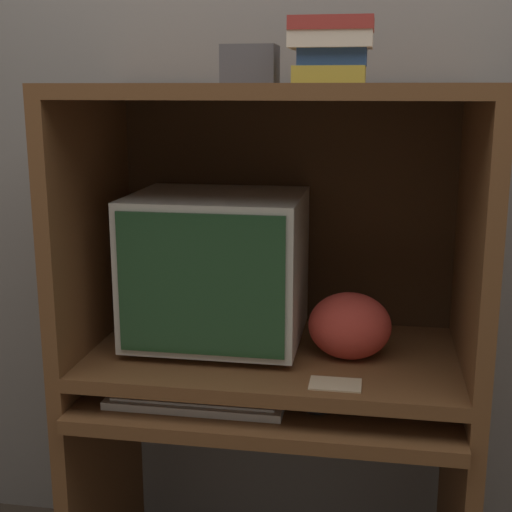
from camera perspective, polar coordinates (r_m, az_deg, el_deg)
name	(u,v)px	position (r m, az deg, el deg)	size (l,w,h in m)	color
wall_back	(291,142)	(2.15, 2.82, 9.12)	(6.00, 0.06, 2.60)	gray
desk_base	(271,473)	(2.05, 1.19, -16.96)	(1.05, 0.60, 0.67)	brown
desk_monitor_shelf	(274,358)	(1.94, 1.41, -8.19)	(1.05, 0.57, 0.09)	brown
hutch_upper	(277,179)	(1.86, 1.66, 6.21)	(1.05, 0.57, 0.70)	brown
crt_monitor	(217,268)	(1.93, -3.11, -0.93)	(0.46, 0.39, 0.41)	beige
keyboard	(196,399)	(1.85, -4.80, -11.36)	(0.45, 0.15, 0.03)	beige
mouse	(317,407)	(1.80, 4.89, -11.97)	(0.07, 0.05, 0.03)	black
snack_bag	(350,326)	(1.87, 7.50, -5.56)	(0.21, 0.16, 0.18)	#BC382D
book_stack	(331,49)	(1.77, 6.04, 16.17)	(0.20, 0.15, 0.15)	gold
paper_card	(335,384)	(1.73, 6.36, -10.16)	(0.12, 0.08, 0.00)	#CCB28C
storage_box	(250,64)	(1.85, -0.46, 15.07)	(0.13, 0.11, 0.09)	#4C4C51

